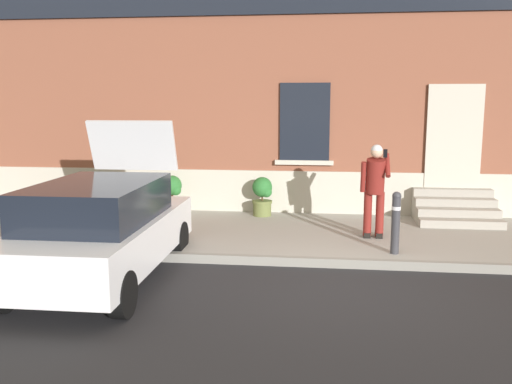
{
  "coord_description": "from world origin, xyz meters",
  "views": [
    {
      "loc": [
        -0.22,
        -7.76,
        2.66
      ],
      "look_at": [
        -1.36,
        1.6,
        1.1
      ],
      "focal_mm": 38.78,
      "sensor_mm": 36.0,
      "label": 1
    }
  ],
  "objects_px": {
    "planter_cream": "(172,193)",
    "bollard_near_person": "(396,220)",
    "hatchback_car_white": "(102,228)",
    "person_on_phone": "(375,185)",
    "planter_olive": "(263,195)",
    "planter_charcoal": "(87,191)"
  },
  "relations": [
    {
      "from": "hatchback_car_white",
      "to": "person_on_phone",
      "type": "distance_m",
      "value": 4.86
    },
    {
      "from": "bollard_near_person",
      "to": "planter_olive",
      "type": "distance_m",
      "value": 3.76
    },
    {
      "from": "hatchback_car_white",
      "to": "person_on_phone",
      "type": "relative_size",
      "value": 2.34
    },
    {
      "from": "planter_cream",
      "to": "planter_olive",
      "type": "distance_m",
      "value": 2.04
    },
    {
      "from": "bollard_near_person",
      "to": "person_on_phone",
      "type": "relative_size",
      "value": 0.6
    },
    {
      "from": "hatchback_car_white",
      "to": "planter_olive",
      "type": "distance_m",
      "value": 4.68
    },
    {
      "from": "hatchback_car_white",
      "to": "bollard_near_person",
      "type": "height_order",
      "value": "hatchback_car_white"
    },
    {
      "from": "hatchback_car_white",
      "to": "planter_cream",
      "type": "distance_m",
      "value": 4.28
    },
    {
      "from": "bollard_near_person",
      "to": "planter_cream",
      "type": "xyz_separation_m",
      "value": [
        -4.55,
        2.8,
        -0.11
      ]
    },
    {
      "from": "planter_cream",
      "to": "bollard_near_person",
      "type": "bearing_deg",
      "value": -31.61
    },
    {
      "from": "planter_olive",
      "to": "planter_cream",
      "type": "bearing_deg",
      "value": 179.63
    },
    {
      "from": "planter_charcoal",
      "to": "hatchback_car_white",
      "type": "bearing_deg",
      "value": -63.65
    },
    {
      "from": "planter_charcoal",
      "to": "planter_olive",
      "type": "xyz_separation_m",
      "value": [
        4.08,
        -0.09,
        0.0
      ]
    },
    {
      "from": "bollard_near_person",
      "to": "hatchback_car_white",
      "type": "bearing_deg",
      "value": -161.69
    },
    {
      "from": "person_on_phone",
      "to": "planter_cream",
      "type": "xyz_separation_m",
      "value": [
        -4.29,
        1.8,
        -0.54
      ]
    },
    {
      "from": "hatchback_car_white",
      "to": "planter_charcoal",
      "type": "relative_size",
      "value": 4.74
    },
    {
      "from": "hatchback_car_white",
      "to": "planter_charcoal",
      "type": "xyz_separation_m",
      "value": [
        -2.15,
        4.35,
        -0.19
      ]
    },
    {
      "from": "person_on_phone",
      "to": "planter_olive",
      "type": "xyz_separation_m",
      "value": [
        -2.25,
        1.79,
        -0.54
      ]
    },
    {
      "from": "hatchback_car_white",
      "to": "planter_cream",
      "type": "xyz_separation_m",
      "value": [
        -0.11,
        4.27,
        -0.19
      ]
    },
    {
      "from": "person_on_phone",
      "to": "planter_cream",
      "type": "relative_size",
      "value": 2.02
    },
    {
      "from": "person_on_phone",
      "to": "planter_olive",
      "type": "bearing_deg",
      "value": 149.59
    },
    {
      "from": "planter_cream",
      "to": "planter_olive",
      "type": "relative_size",
      "value": 1.0
    }
  ]
}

